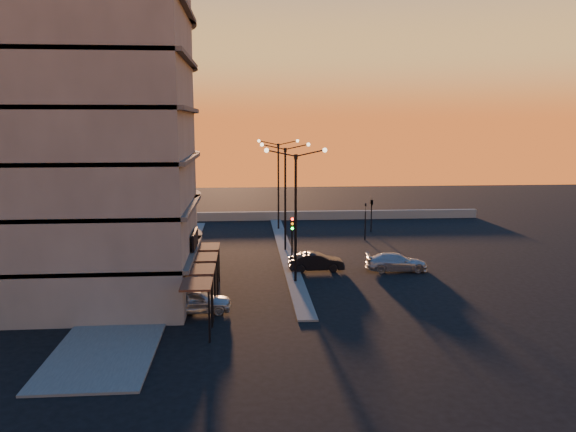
# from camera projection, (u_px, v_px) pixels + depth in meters

# --- Properties ---
(ground) EXTENTS (120.00, 120.00, 0.00)m
(ground) POSITION_uv_depth(u_px,v_px,m) (295.00, 283.00, 39.78)
(ground) COLOR black
(ground) RESTS_ON ground
(sidewalk_west) EXTENTS (5.00, 40.00, 0.12)m
(sidewalk_west) POSITION_uv_depth(u_px,v_px,m) (154.00, 270.00, 42.91)
(sidewalk_west) COLOR #51514E
(sidewalk_west) RESTS_ON ground
(median) EXTENTS (1.20, 36.00, 0.12)m
(median) POSITION_uv_depth(u_px,v_px,m) (285.00, 250.00, 49.60)
(median) COLOR #51514E
(median) RESTS_ON ground
(parapet) EXTENTS (44.00, 0.50, 1.00)m
(parapet) POSITION_uv_depth(u_px,v_px,m) (292.00, 216.00, 65.42)
(parapet) COLOR gray
(parapet) RESTS_ON ground
(building) EXTENTS (14.35, 17.08, 25.00)m
(building) POSITION_uv_depth(u_px,v_px,m) (84.00, 112.00, 36.79)
(building) COLOR #66605A
(building) RESTS_ON ground
(streetlamp_near) EXTENTS (4.32, 0.32, 9.51)m
(streetlamp_near) POSITION_uv_depth(u_px,v_px,m) (296.00, 205.00, 38.86)
(streetlamp_near) COLOR black
(streetlamp_near) RESTS_ON ground
(streetlamp_mid) EXTENTS (4.32, 0.32, 9.51)m
(streetlamp_mid) POSITION_uv_depth(u_px,v_px,m) (285.00, 188.00, 48.69)
(streetlamp_mid) COLOR black
(streetlamp_mid) RESTS_ON ground
(streetlamp_far) EXTENTS (4.32, 0.32, 9.51)m
(streetlamp_far) POSITION_uv_depth(u_px,v_px,m) (278.00, 177.00, 58.53)
(streetlamp_far) COLOR black
(streetlamp_far) RESTS_ON ground
(traffic_light_main) EXTENTS (0.28, 0.44, 4.25)m
(traffic_light_main) POSITION_uv_depth(u_px,v_px,m) (292.00, 235.00, 42.13)
(traffic_light_main) COLOR black
(traffic_light_main) RESTS_ON ground
(signal_east_a) EXTENTS (0.13, 0.16, 3.60)m
(signal_east_a) POSITION_uv_depth(u_px,v_px,m) (365.00, 220.00, 53.84)
(signal_east_a) COLOR black
(signal_east_a) RESTS_ON ground
(signal_east_b) EXTENTS (0.42, 1.99, 3.60)m
(signal_east_b) POSITION_uv_depth(u_px,v_px,m) (372.00, 202.00, 57.69)
(signal_east_b) COLOR black
(signal_east_b) RESTS_ON ground
(car_hatchback) EXTENTS (4.27, 1.83, 1.44)m
(car_hatchback) POSITION_uv_depth(u_px,v_px,m) (196.00, 301.00, 33.42)
(car_hatchback) COLOR #A9ADB1
(car_hatchback) RESTS_ON ground
(car_sedan) EXTENTS (4.27, 1.60, 1.39)m
(car_sedan) POSITION_uv_depth(u_px,v_px,m) (316.00, 262.00, 42.88)
(car_sedan) COLOR black
(car_sedan) RESTS_ON ground
(car_wagon) EXTENTS (4.77, 2.11, 1.36)m
(car_wagon) POSITION_uv_depth(u_px,v_px,m) (397.00, 262.00, 42.86)
(car_wagon) COLOR #A2A5A9
(car_wagon) RESTS_ON ground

